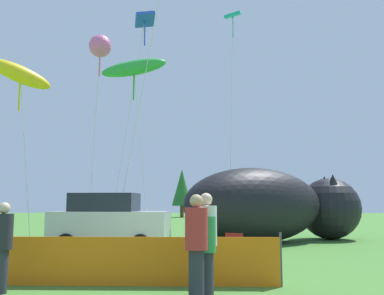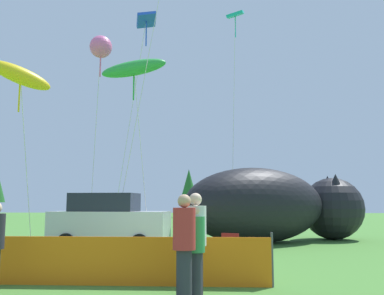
# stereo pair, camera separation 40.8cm
# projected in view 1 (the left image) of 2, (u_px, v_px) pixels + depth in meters

# --- Properties ---
(ground_plane) EXTENTS (120.00, 120.00, 0.00)m
(ground_plane) POSITION_uv_depth(u_px,v_px,m) (137.00, 262.00, 12.49)
(ground_plane) COLOR #477F33
(parked_car) EXTENTS (4.47, 2.05, 2.08)m
(parked_car) POSITION_uv_depth(u_px,v_px,m) (109.00, 222.00, 16.01)
(parked_car) COLOR #B7BCC1
(parked_car) RESTS_ON ground
(folding_chair) EXTENTS (0.69, 0.69, 0.88)m
(folding_chair) POSITION_uv_depth(u_px,v_px,m) (236.00, 247.00, 12.03)
(folding_chair) COLOR maroon
(folding_chair) RESTS_ON ground
(inflatable_cat) EXTENTS (8.96, 6.74, 3.22)m
(inflatable_cat) POSITION_uv_depth(u_px,v_px,m) (274.00, 208.00, 18.80)
(inflatable_cat) COLOR black
(inflatable_cat) RESTS_ON ground
(safety_fence) EXTENTS (9.75, 0.13, 1.11)m
(safety_fence) POSITION_uv_depth(u_px,v_px,m) (51.00, 261.00, 9.03)
(safety_fence) COLOR orange
(safety_fence) RESTS_ON ground
(spectator_in_green_shirt) EXTENTS (0.42, 0.42, 1.92)m
(spectator_in_green_shirt) POSITION_uv_depth(u_px,v_px,m) (206.00, 238.00, 8.23)
(spectator_in_green_shirt) COLOR #2D2D38
(spectator_in_green_shirt) RESTS_ON ground
(spectator_in_red_shirt) EXTENTS (0.37, 0.37, 1.69)m
(spectator_in_red_shirt) POSITION_uv_depth(u_px,v_px,m) (206.00, 246.00, 8.08)
(spectator_in_red_shirt) COLOR #2D2D38
(spectator_in_red_shirt) RESTS_ON ground
(spectator_in_white_shirt) EXTENTS (0.38, 0.38, 1.74)m
(spectator_in_white_shirt) POSITION_uv_depth(u_px,v_px,m) (2.00, 243.00, 8.30)
(spectator_in_white_shirt) COLOR #2D2D38
(spectator_in_white_shirt) RESTS_ON ground
(spectator_in_blue_shirt) EXTENTS (0.41, 0.41, 1.88)m
(spectator_in_blue_shirt) POSITION_uv_depth(u_px,v_px,m) (196.00, 242.00, 7.66)
(spectator_in_blue_shirt) COLOR #2D2D38
(spectator_in_blue_shirt) RESTS_ON ground
(kite_yellow_hero) EXTENTS (2.09, 2.70, 6.80)m
(kite_yellow_hero) POSITION_uv_depth(u_px,v_px,m) (20.00, 75.00, 14.86)
(kite_yellow_hero) COLOR silver
(kite_yellow_hero) RESTS_ON ground
(kite_blue_box) EXTENTS (2.50, 2.45, 10.76)m
(kite_blue_box) POSITION_uv_depth(u_px,v_px,m) (144.00, 25.00, 20.46)
(kite_blue_box) COLOR silver
(kite_blue_box) RESTS_ON ground
(kite_green_fish) EXTENTS (2.72, 1.00, 7.68)m
(kite_green_fish) POSITION_uv_depth(u_px,v_px,m) (134.00, 68.00, 16.98)
(kite_green_fish) COLOR silver
(kite_green_fish) RESTS_ON ground
(kite_pink_octopus) EXTENTS (1.00, 1.28, 8.72)m
(kite_pink_octopus) POSITION_uv_depth(u_px,v_px,m) (100.00, 47.00, 17.91)
(kite_pink_octopus) COLOR silver
(kite_pink_octopus) RESTS_ON ground
(kite_teal_diamond) EXTENTS (1.03, 1.65, 12.25)m
(kite_teal_diamond) POSITION_uv_depth(u_px,v_px,m) (233.00, 20.00, 23.33)
(kite_teal_diamond) COLOR silver
(kite_teal_diamond) RESTS_ON ground
(horizon_tree_east) EXTENTS (2.38, 2.38, 5.69)m
(horizon_tree_east) POSITION_uv_depth(u_px,v_px,m) (182.00, 188.00, 50.89)
(horizon_tree_east) COLOR brown
(horizon_tree_east) RESTS_ON ground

